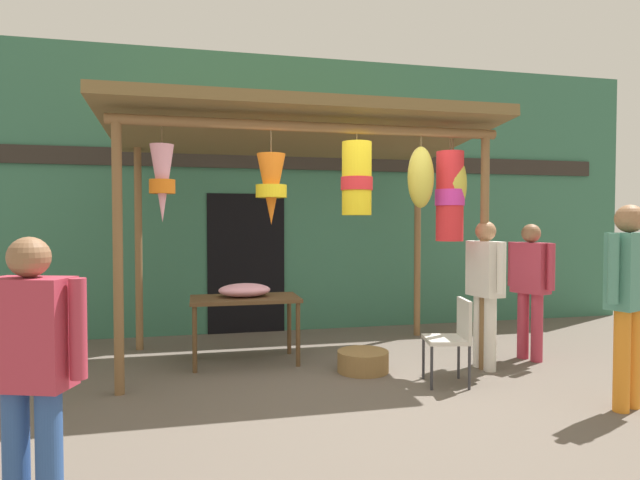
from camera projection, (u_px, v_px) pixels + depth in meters
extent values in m
plane|color=#60564C|center=(337.00, 378.00, 5.42)|extent=(30.00, 30.00, 0.00)
cube|color=#387056|center=(292.00, 195.00, 7.89)|extent=(11.11, 0.25, 4.00)
cube|color=#2D2823|center=(294.00, 161.00, 7.73)|extent=(10.00, 0.04, 0.24)
cube|color=black|center=(246.00, 263.00, 7.63)|extent=(1.10, 0.03, 2.00)
cylinder|color=brown|center=(118.00, 258.00, 4.87)|extent=(0.09, 0.09, 2.53)
cylinder|color=brown|center=(484.00, 253.00, 5.71)|extent=(0.09, 0.09, 2.53)
cylinder|color=brown|center=(139.00, 249.00, 6.60)|extent=(0.09, 0.09, 2.53)
cylinder|color=brown|center=(417.00, 246.00, 7.44)|extent=(0.09, 0.09, 2.53)
cylinder|color=brown|center=(316.00, 127.00, 5.25)|extent=(3.92, 0.10, 0.10)
cylinder|color=brown|center=(286.00, 139.00, 6.97)|extent=(3.92, 0.10, 0.10)
cube|color=olive|center=(299.00, 130.00, 6.11)|extent=(4.22, 2.28, 0.33)
cylinder|color=brown|center=(162.00, 136.00, 4.94)|extent=(0.01, 0.01, 0.16)
cone|color=pink|center=(162.00, 183.00, 4.96)|extent=(0.22, 0.22, 0.73)
cylinder|color=orange|center=(162.00, 187.00, 4.96)|extent=(0.24, 0.24, 0.13)
cylinder|color=brown|center=(271.00, 142.00, 5.16)|extent=(0.01, 0.01, 0.22)
cone|color=orange|center=(271.00, 189.00, 5.17)|extent=(0.28, 0.28, 0.69)
cylinder|color=yellow|center=(271.00, 191.00, 5.17)|extent=(0.30, 0.30, 0.12)
cylinder|color=brown|center=(357.00, 138.00, 5.34)|extent=(0.01, 0.01, 0.08)
cylinder|color=yellow|center=(357.00, 179.00, 5.35)|extent=(0.30, 0.30, 0.74)
cylinder|color=red|center=(357.00, 184.00, 5.35)|extent=(0.32, 0.32, 0.13)
cylinder|color=brown|center=(450.00, 145.00, 5.66)|extent=(0.01, 0.01, 0.13)
cylinder|color=red|center=(450.00, 196.00, 5.68)|extent=(0.29, 0.29, 0.96)
cylinder|color=#D13399|center=(450.00, 197.00, 5.68)|extent=(0.31, 0.31, 0.17)
cylinder|color=#4C3D23|center=(453.00, 146.00, 5.65)|extent=(0.02, 0.02, 0.16)
ellipsoid|color=gold|center=(453.00, 184.00, 5.66)|extent=(0.31, 0.26, 0.65)
cylinder|color=#4C3D23|center=(421.00, 142.00, 5.51)|extent=(0.02, 0.02, 0.10)
ellipsoid|color=gold|center=(421.00, 177.00, 5.52)|extent=(0.28, 0.24, 0.64)
cube|color=brown|center=(245.00, 299.00, 6.00)|extent=(1.21, 0.68, 0.04)
cylinder|color=brown|center=(195.00, 340.00, 5.61)|extent=(0.05, 0.05, 0.71)
cylinder|color=brown|center=(298.00, 334.00, 5.86)|extent=(0.05, 0.05, 0.71)
cylinder|color=brown|center=(195.00, 329.00, 6.17)|extent=(0.05, 0.05, 0.71)
cylinder|color=brown|center=(289.00, 325.00, 6.42)|extent=(0.05, 0.05, 0.71)
ellipsoid|color=pink|center=(245.00, 290.00, 6.02)|extent=(0.58, 0.41, 0.15)
ellipsoid|color=red|center=(253.00, 290.00, 5.99)|extent=(0.26, 0.20, 0.11)
cube|color=beige|center=(446.00, 340.00, 5.21)|extent=(0.47, 0.47, 0.04)
cube|color=beige|center=(464.00, 319.00, 5.20)|extent=(0.12, 0.40, 0.40)
cylinder|color=#333338|center=(423.00, 357.00, 5.39)|extent=(0.03, 0.03, 0.44)
cylinder|color=#333338|center=(432.00, 367.00, 5.03)|extent=(0.03, 0.03, 0.44)
cylinder|color=#333338|center=(459.00, 357.00, 5.40)|extent=(0.03, 0.03, 0.44)
cylinder|color=#333338|center=(469.00, 367.00, 5.04)|extent=(0.03, 0.03, 0.44)
cylinder|color=olive|center=(363.00, 361.00, 5.66)|extent=(0.55, 0.55, 0.22)
cylinder|color=silver|center=(479.00, 331.00, 5.84)|extent=(0.13, 0.13, 0.79)
cylinder|color=silver|center=(490.00, 334.00, 5.67)|extent=(0.13, 0.13, 0.79)
cube|color=silver|center=(485.00, 269.00, 5.73)|extent=(0.27, 0.43, 0.59)
cylinder|color=silver|center=(471.00, 264.00, 5.97)|extent=(0.08, 0.08, 0.53)
cylinder|color=silver|center=(501.00, 268.00, 5.50)|extent=(0.08, 0.08, 0.53)
sphere|color=#9E704C|center=(486.00, 231.00, 5.72)|extent=(0.22, 0.22, 0.22)
cylinder|color=orange|center=(622.00, 361.00, 4.45)|extent=(0.13, 0.13, 0.86)
cylinder|color=orange|center=(632.00, 358.00, 4.55)|extent=(0.13, 0.13, 0.86)
cube|color=#4C8E7A|center=(629.00, 271.00, 4.48)|extent=(0.45, 0.35, 0.64)
cylinder|color=#4C8E7A|center=(613.00, 269.00, 4.33)|extent=(0.08, 0.08, 0.58)
sphere|color=#9E704C|center=(630.00, 219.00, 4.46)|extent=(0.24, 0.24, 0.24)
cylinder|color=#2D5193|center=(49.00, 462.00, 2.70)|extent=(0.13, 0.13, 0.75)
cylinder|color=#2D5193|center=(16.00, 460.00, 2.71)|extent=(0.13, 0.13, 0.75)
cube|color=#B23347|center=(30.00, 333.00, 2.68)|extent=(0.45, 0.34, 0.56)
cylinder|color=#B23347|center=(78.00, 329.00, 2.66)|extent=(0.08, 0.08, 0.51)
sphere|color=#896042|center=(29.00, 257.00, 2.67)|extent=(0.21, 0.21, 0.21)
cylinder|color=#B23347|center=(523.00, 325.00, 6.21)|extent=(0.13, 0.13, 0.78)
cylinder|color=#B23347|center=(537.00, 328.00, 6.06)|extent=(0.13, 0.13, 0.78)
cube|color=#B23347|center=(531.00, 268.00, 6.11)|extent=(0.35, 0.45, 0.58)
cylinder|color=#B23347|center=(512.00, 264.00, 6.32)|extent=(0.08, 0.08, 0.52)
cylinder|color=#B23347|center=(551.00, 267.00, 5.90)|extent=(0.08, 0.08, 0.52)
sphere|color=#896042|center=(531.00, 233.00, 6.10)|extent=(0.21, 0.21, 0.21)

